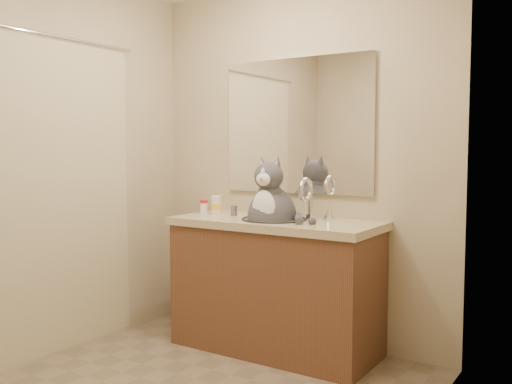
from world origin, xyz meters
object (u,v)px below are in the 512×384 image
(pill_bottle_redcap, at_px, (204,207))
(grey_canister, at_px, (234,211))
(cat, at_px, (271,214))
(pill_bottle_orange, at_px, (216,205))

(pill_bottle_redcap, height_order, grey_canister, pill_bottle_redcap)
(pill_bottle_redcap, bearing_deg, cat, -4.10)
(pill_bottle_redcap, distance_m, pill_bottle_orange, 0.09)
(pill_bottle_orange, relative_size, grey_canister, 1.78)
(cat, distance_m, pill_bottle_redcap, 0.58)
(cat, xyz_separation_m, pill_bottle_orange, (-0.48, 0.06, 0.02))
(cat, height_order, grey_canister, cat)
(cat, relative_size, pill_bottle_redcap, 6.60)
(cat, bearing_deg, pill_bottle_redcap, 171.11)
(pill_bottle_redcap, bearing_deg, pill_bottle_orange, 12.42)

